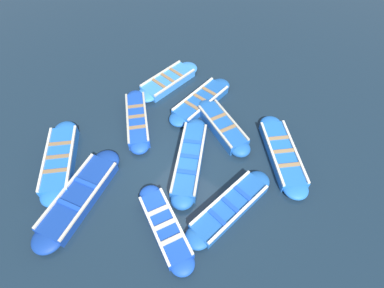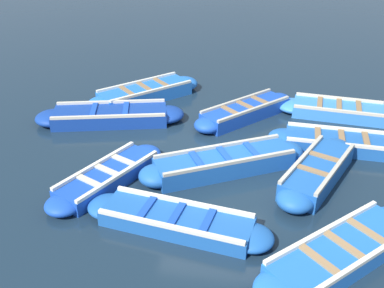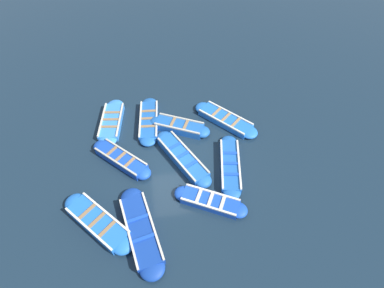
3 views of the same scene
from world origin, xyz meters
name	(u,v)px [view 3 (image 3 of 3)]	position (x,y,z in m)	size (l,w,h in m)	color
ground_plane	(174,165)	(0.00, 0.00, 0.00)	(120.00, 120.00, 0.00)	#162838
boat_broadside	(183,158)	(0.41, 0.19, 0.21)	(2.51, 3.77, 0.47)	#1E59AD
boat_mid_row	(225,120)	(2.89, 2.42, 0.16)	(3.18, 3.27, 0.38)	blue
boat_drifting	(179,127)	(0.47, 2.19, 0.21)	(3.20, 2.02, 0.47)	#1E59AD
boat_outer_left	(141,230)	(-1.57, -3.08, 0.18)	(1.83, 4.09, 0.42)	navy
boat_outer_right	(98,222)	(-3.24, -2.54, 0.20)	(3.19, 3.25, 0.45)	blue
boat_end_of_row	(112,122)	(-2.94, 3.04, 0.16)	(1.28, 3.44, 0.39)	#3884E0
boat_inner_gap	(210,202)	(1.29, -2.20, 0.16)	(3.12, 2.05, 0.37)	#1947B7
boat_centre	(230,165)	(2.50, -0.48, 0.15)	(1.38, 3.68, 0.36)	#1E59AD
boat_bow_out	(149,121)	(-1.04, 2.87, 0.16)	(1.08, 3.52, 0.37)	#1E59AD
boat_near_quay	(121,159)	(-2.40, 0.50, 0.19)	(2.95, 2.84, 0.44)	#1947B7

